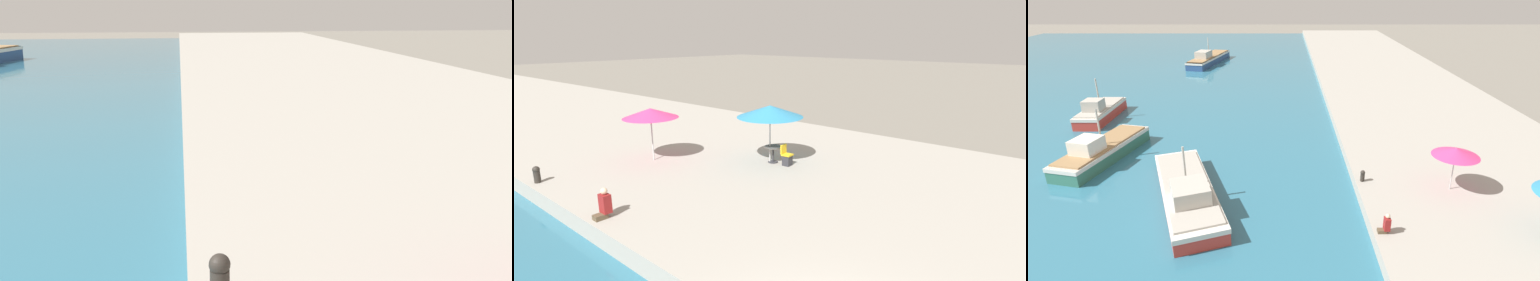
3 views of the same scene
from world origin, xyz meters
The scene contains 2 objects.
quay_promenade centered at (8.00, 37.00, 0.34)m, with size 16.00×90.00×0.67m.
mooring_bollard centered at (0.38, 13.48, 1.02)m, with size 0.26×0.26×0.65m.
Camera 1 is at (-0.01, 7.20, 4.21)m, focal length 40.00 mm.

